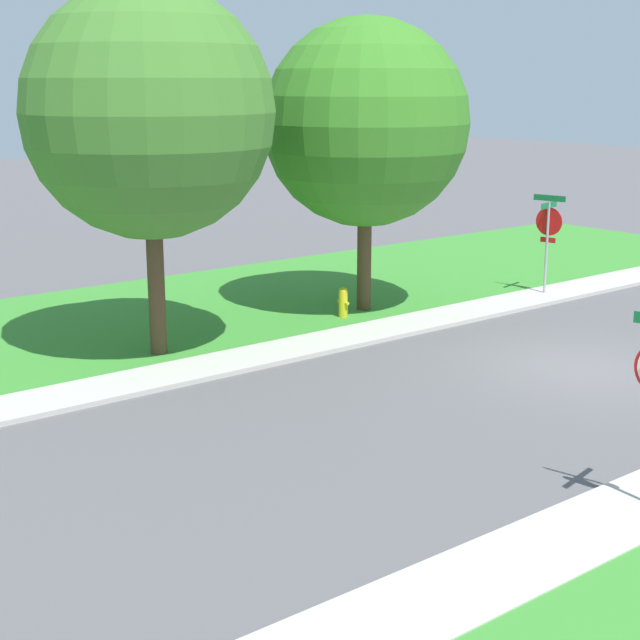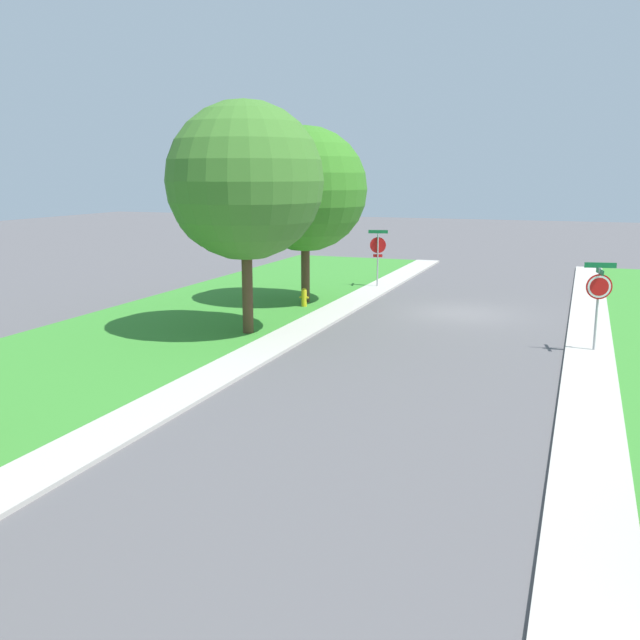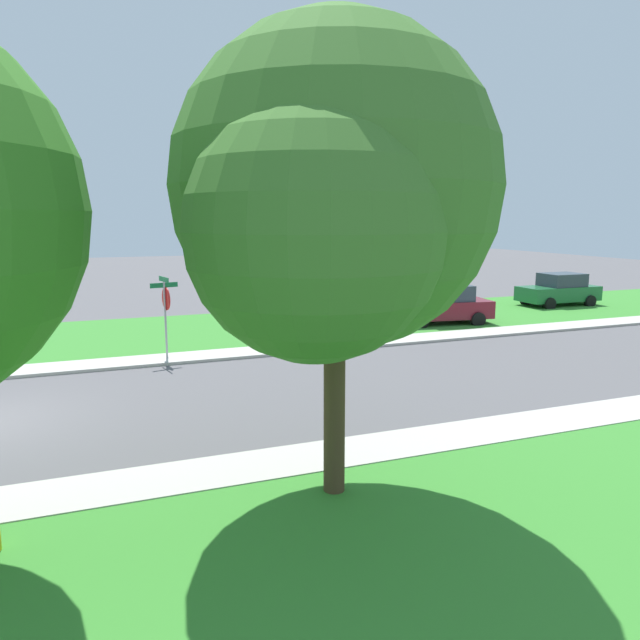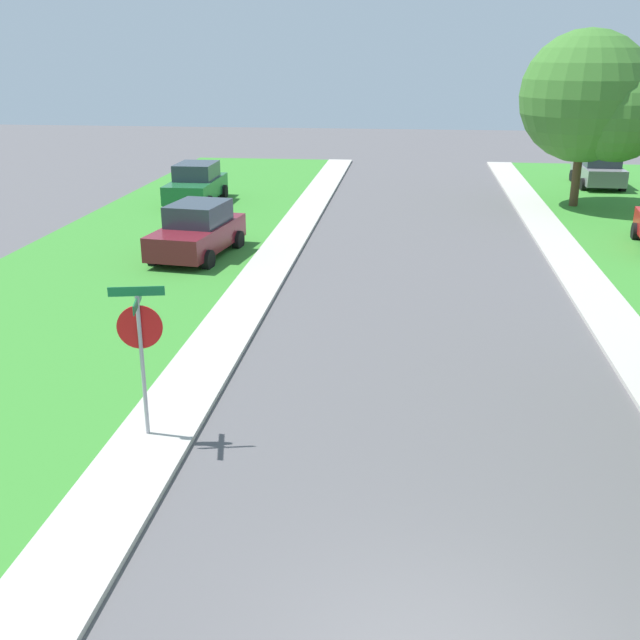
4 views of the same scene
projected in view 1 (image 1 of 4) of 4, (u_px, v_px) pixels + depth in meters
The scene contains 5 objects.
ground_plane at pixel (579, 368), 19.85m from camera, with size 120.00×120.00×0.00m, color #565456.
stop_sign_near_corner at pixel (548, 228), 26.03m from camera, with size 0.90×0.90×2.77m.
tree_corner_large at pixel (364, 129), 23.86m from camera, with size 5.45×5.07×7.29m.
tree_sidewalk_far at pixel (151, 120), 19.81m from camera, with size 5.54×5.16×7.71m.
fire_hydrant at pixel (343, 303), 23.71m from camera, with size 0.38×0.22×0.83m.
Camera 1 is at (-11.53, 16.03, 5.77)m, focal length 54.13 mm.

